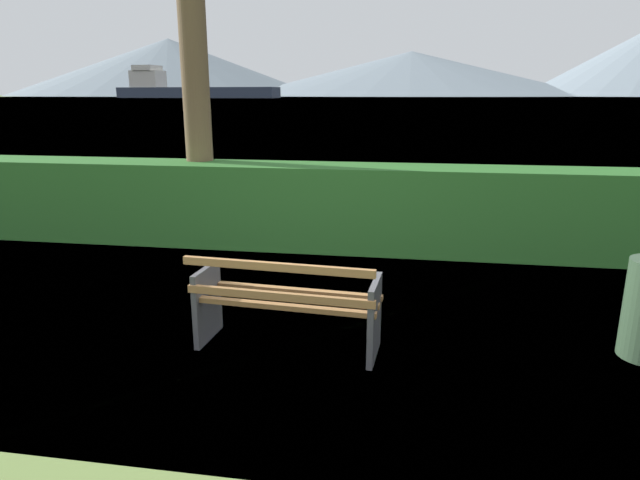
# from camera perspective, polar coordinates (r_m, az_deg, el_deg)

# --- Properties ---
(ground_plane) EXTENTS (1400.00, 1400.00, 0.00)m
(ground_plane) POSITION_cam_1_polar(r_m,az_deg,el_deg) (4.89, -3.28, -11.07)
(ground_plane) COLOR olive
(water_surface) EXTENTS (620.00, 620.00, 0.00)m
(water_surface) POSITION_cam_1_polar(r_m,az_deg,el_deg) (312.56, 9.35, 14.57)
(water_surface) COLOR #6B8EA3
(water_surface) RESTS_ON ground_plane
(park_bench) EXTENTS (1.63, 0.69, 0.87)m
(park_bench) POSITION_cam_1_polar(r_m,az_deg,el_deg) (4.67, -3.57, -6.72)
(park_bench) COLOR #A0703F
(park_bench) RESTS_ON ground_plane
(hedge_row) EXTENTS (11.47, 0.87, 1.19)m
(hedge_row) POSITION_cam_1_polar(r_m,az_deg,el_deg) (7.74, 1.82, 3.50)
(hedge_row) COLOR #2D6B28
(hedge_row) RESTS_ON ground_plane
(cargo_ship_large) EXTENTS (92.37, 23.67, 17.15)m
(cargo_ship_large) POSITION_cam_1_polar(r_m,az_deg,el_deg) (311.94, -14.09, 15.21)
(cargo_ship_large) COLOR #2D384C
(cargo_ship_large) RESTS_ON water_surface
(distant_hills) EXTENTS (760.72, 371.23, 70.22)m
(distant_hills) POSITION_cam_1_polar(r_m,az_deg,el_deg) (567.91, 7.01, 17.67)
(distant_hills) COLOR gray
(distant_hills) RESTS_ON ground_plane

